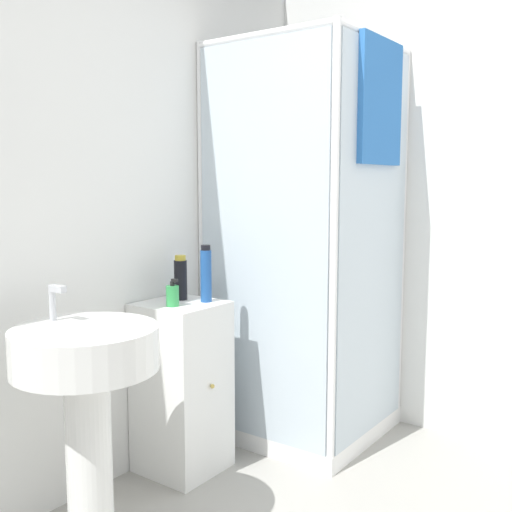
{
  "coord_description": "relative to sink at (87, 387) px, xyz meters",
  "views": [
    {
      "loc": [
        -1.44,
        -0.38,
        1.35
      ],
      "look_at": [
        0.7,
        1.18,
        1.02
      ],
      "focal_mm": 42.0,
      "sensor_mm": 36.0,
      "label": 1
    }
  ],
  "objects": [
    {
      "name": "vanity_cabinet",
      "position": [
        0.7,
        0.21,
        -0.24
      ],
      "size": [
        0.35,
        0.37,
        0.8
      ],
      "color": "white",
      "rests_on": "ground_plane"
    },
    {
      "name": "soap_dispenser",
      "position": [
        0.63,
        0.19,
        0.21
      ],
      "size": [
        0.06,
        0.06,
        0.12
      ],
      "color": "green",
      "rests_on": "vanity_cabinet"
    },
    {
      "name": "shower_enclosure",
      "position": [
        1.37,
        -0.09,
        -0.02
      ],
      "size": [
        0.8,
        0.83,
        2.04
      ],
      "color": "white",
      "rests_on": "ground_plane"
    },
    {
      "name": "wall_back",
      "position": [
        0.16,
        0.42,
        0.61
      ],
      "size": [
        6.4,
        0.06,
        2.5
      ],
      "primitive_type": "cube",
      "color": "white",
      "rests_on": "ground_plane"
    },
    {
      "name": "sink",
      "position": [
        0.0,
        0.0,
        0.0
      ],
      "size": [
        0.5,
        0.5,
        0.98
      ],
      "color": "white",
      "rests_on": "ground_plane"
    },
    {
      "name": "shampoo_bottle_tall_black",
      "position": [
        0.76,
        0.26,
        0.26
      ],
      "size": [
        0.06,
        0.06,
        0.21
      ],
      "color": "black",
      "rests_on": "vanity_cabinet"
    },
    {
      "name": "shampoo_bottle_blue",
      "position": [
        0.79,
        0.13,
        0.29
      ],
      "size": [
        0.05,
        0.05,
        0.26
      ],
      "color": "#1E4C93",
      "rests_on": "vanity_cabinet"
    }
  ]
}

